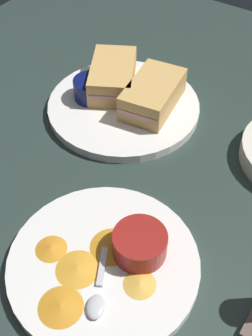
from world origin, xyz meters
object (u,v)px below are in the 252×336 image
Objects in this scene: sandwich_half_near at (153,94)px; spoon_by_dark_ramekin at (120,97)px; spoon_by_gravy_ramekin at (97,297)px; ramekin_dark_sauce at (91,88)px; ramekin_light_gravy at (140,243)px; plate_chips_companion at (104,264)px; sandwich_half_far at (113,76)px; plate_sandwich_main at (124,107)px.

sandwich_half_near is 1.50× the size of spoon_by_dark_ramekin.
spoon_by_dark_ramekin is 1.00× the size of spoon_by_gravy_ramekin.
spoon_by_dark_ramekin is (-2.34, 4.56, -1.62)cm from ramekin_dark_sauce.
sandwich_half_near is 2.00× the size of ramekin_light_gravy.
spoon_by_dark_ramekin is at bearing -149.73° from spoon_by_gravy_ramekin.
plate_chips_companion is at bearing -152.24° from spoon_by_gravy_ramekin.
sandwich_half_far is (-0.56, -8.86, 0.00)cm from sandwich_half_near.
spoon_by_gravy_ramekin is (35.52, 22.42, -2.04)cm from sandwich_half_far.
sandwich_half_far reaches higher than plate_chips_companion.
spoon_by_dark_ramekin and spoon_by_gravy_ramekin have the same top height.
plate_sandwich_main is 3.82× the size of ramekin_light_gravy.
spoon_by_gravy_ramekin is at bearing 30.27° from spoon_by_dark_ramekin.
spoon_by_gravy_ramekin is at bearing 21.20° from sandwich_half_near.
ramekin_light_gravy is (27.21, 23.12, -0.53)cm from sandwich_half_far.
ramekin_dark_sauce reaches higher than ramekin_light_gravy.
sandwich_half_far is at bearing -147.11° from plate_chips_companion.
sandwich_half_far is 4.33cm from spoon_by_dark_ramekin.
ramekin_dark_sauce is 0.65× the size of spoon_by_dark_ramekin.
ramekin_dark_sauce is (4.65, -1.53, -0.42)cm from sandwich_half_far.
ramekin_light_gravy reaches higher than plate_chips_companion.
spoon_by_gravy_ramekin is at bearing 32.26° from sandwich_half_far.
sandwich_half_near reaches higher than spoon_by_gravy_ramekin.
ramekin_dark_sauce is at bearing -68.52° from sandwich_half_near.
spoon_by_dark_ramekin is at bearing -141.12° from ramekin_light_gravy.
sandwich_half_near reaches higher than ramekin_light_gravy.
plate_sandwich_main is at bearing 56.36° from sandwich_half_far.
plate_chips_companion is (28.10, 15.74, 0.00)cm from plate_sandwich_main.
spoon_by_gravy_ramekin is (8.30, -0.70, -1.50)cm from ramekin_light_gravy.
ramekin_light_gravy is (24.90, 20.08, 1.50)cm from spoon_by_dark_ramekin.
sandwich_half_near is 11.17cm from ramekin_dark_sauce.
ramekin_dark_sauce is at bearing -72.64° from plate_sandwich_main.
plate_sandwich_main is 2.86× the size of spoon_by_dark_ramekin.
spoon_by_gravy_ramekin is at bearing 37.80° from ramekin_dark_sauce.
sandwich_half_near is 2.30× the size of ramekin_dark_sauce.
sandwich_half_near reaches higher than ramekin_dark_sauce.
spoon_by_dark_ramekin is at bearing -149.34° from plate_chips_companion.
ramekin_light_gravy is at bearing 47.53° from ramekin_dark_sauce.
sandwich_half_far is 4.91cm from ramekin_dark_sauce.
sandwich_half_near is 8.88cm from sandwich_half_far.
plate_sandwich_main is 30.92cm from ramekin_light_gravy.
spoon_by_gravy_ramekin reaches higher than plate_chips_companion.
ramekin_dark_sauce reaches higher than plate_chips_companion.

